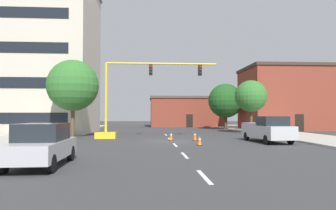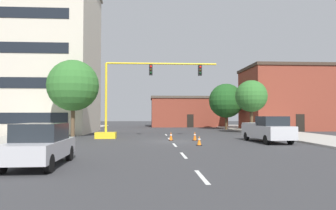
% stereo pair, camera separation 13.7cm
% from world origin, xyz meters
% --- Properties ---
extents(ground_plane, '(160.00, 160.00, 0.00)m').
position_xyz_m(ground_plane, '(0.00, 0.00, 0.00)').
color(ground_plane, '#38383A').
extents(sidewalk_left, '(6.00, 56.00, 0.14)m').
position_xyz_m(sidewalk_left, '(-12.61, 8.00, 0.07)').
color(sidewalk_left, '#B2ADA3').
rests_on(sidewalk_left, ground_plane).
extents(sidewalk_right, '(6.00, 56.00, 0.14)m').
position_xyz_m(sidewalk_right, '(12.61, 8.00, 0.07)').
color(sidewalk_right, '#B2ADA3').
rests_on(sidewalk_right, ground_plane).
extents(lane_stripe_seg_0, '(0.16, 2.40, 0.01)m').
position_xyz_m(lane_stripe_seg_0, '(0.00, -14.00, 0.00)').
color(lane_stripe_seg_0, silver).
rests_on(lane_stripe_seg_0, ground_plane).
extents(lane_stripe_seg_1, '(0.16, 2.40, 0.01)m').
position_xyz_m(lane_stripe_seg_1, '(0.00, -8.50, 0.00)').
color(lane_stripe_seg_1, silver).
rests_on(lane_stripe_seg_1, ground_plane).
extents(lane_stripe_seg_2, '(0.16, 2.40, 0.01)m').
position_xyz_m(lane_stripe_seg_2, '(0.00, -3.00, 0.00)').
color(lane_stripe_seg_2, silver).
rests_on(lane_stripe_seg_2, ground_plane).
extents(lane_stripe_seg_3, '(0.16, 2.40, 0.01)m').
position_xyz_m(lane_stripe_seg_3, '(0.00, 2.50, 0.00)').
color(lane_stripe_seg_3, silver).
rests_on(lane_stripe_seg_3, ground_plane).
extents(lane_stripe_seg_4, '(0.16, 2.40, 0.01)m').
position_xyz_m(lane_stripe_seg_4, '(0.00, 8.00, 0.00)').
color(lane_stripe_seg_4, silver).
rests_on(lane_stripe_seg_4, ground_plane).
extents(building_tall_left, '(16.27, 11.95, 18.02)m').
position_xyz_m(building_tall_left, '(-16.42, 12.85, 9.02)').
color(building_tall_left, beige).
rests_on(building_tall_left, ground_plane).
extents(building_brick_center, '(13.26, 8.56, 5.34)m').
position_xyz_m(building_brick_center, '(5.16, 31.33, 2.68)').
color(building_brick_center, brown).
rests_on(building_brick_center, ground_plane).
extents(building_row_right, '(11.04, 8.88, 8.80)m').
position_xyz_m(building_row_right, '(17.21, 17.52, 4.41)').
color(building_row_right, brown).
rests_on(building_row_right, ground_plane).
extents(traffic_signal_gantry, '(10.90, 1.20, 6.83)m').
position_xyz_m(traffic_signal_gantry, '(-4.13, 3.40, 2.35)').
color(traffic_signal_gantry, yellow).
rests_on(traffic_signal_gantry, ground_plane).
extents(tree_left_near, '(4.69, 4.69, 7.15)m').
position_xyz_m(tree_left_near, '(-8.76, 4.31, 4.79)').
color(tree_left_near, brown).
rests_on(tree_left_near, ground_plane).
extents(tree_right_mid, '(3.63, 3.63, 6.06)m').
position_xyz_m(tree_right_mid, '(9.87, 10.01, 4.23)').
color(tree_right_mid, '#4C3823').
rests_on(tree_right_mid, ground_plane).
extents(tree_right_far, '(4.93, 4.93, 6.62)m').
position_xyz_m(tree_right_far, '(9.31, 19.34, 4.14)').
color(tree_right_far, '#4C3823').
rests_on(tree_right_far, ground_plane).
extents(pickup_truck_silver, '(2.36, 5.52, 1.99)m').
position_xyz_m(pickup_truck_silver, '(7.25, -1.32, 0.97)').
color(pickup_truck_silver, '#BCBCC1').
rests_on(pickup_truck_silver, ground_plane).
extents(sedan_silver_near_left, '(1.95, 4.54, 1.74)m').
position_xyz_m(sedan_silver_near_left, '(-6.21, -11.48, 0.89)').
color(sedan_silver_near_left, '#B7B7BC').
rests_on(sedan_silver_near_left, ground_plane).
extents(traffic_cone_roadside_a, '(0.36, 0.36, 0.72)m').
position_xyz_m(traffic_cone_roadside_a, '(-0.00, 0.66, 0.35)').
color(traffic_cone_roadside_a, black).
rests_on(traffic_cone_roadside_a, ground_plane).
extents(traffic_cone_roadside_b, '(0.36, 0.36, 0.75)m').
position_xyz_m(traffic_cone_roadside_b, '(1.94, 0.49, 0.37)').
color(traffic_cone_roadside_b, black).
rests_on(traffic_cone_roadside_b, ground_plane).
extents(traffic_cone_roadside_c, '(0.36, 0.36, 0.68)m').
position_xyz_m(traffic_cone_roadside_c, '(1.64, -3.48, 0.33)').
color(traffic_cone_roadside_c, black).
rests_on(traffic_cone_roadside_c, ground_plane).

